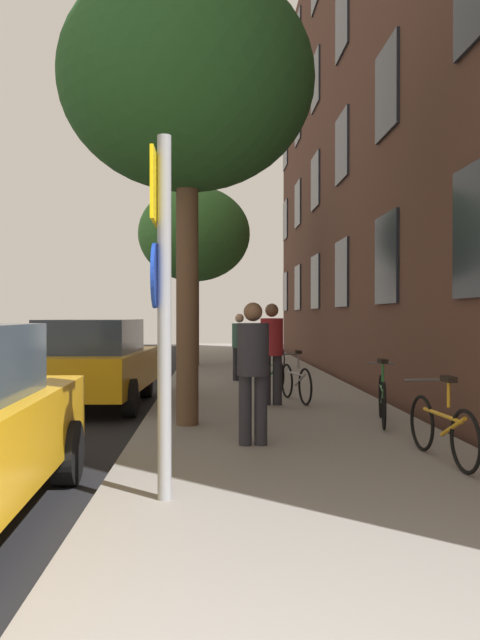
{
  "coord_description": "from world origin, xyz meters",
  "views": [
    {
      "loc": [
        0.04,
        -1.69,
        1.7
      ],
      "look_at": [
        0.65,
        11.85,
        1.61
      ],
      "focal_mm": 35.28,
      "sensor_mm": 36.0,
      "label": 1
    }
  ],
  "objects_px": {
    "tree_near": "(187,84)",
    "bicycle_5": "(279,357)",
    "traffic_light": "(194,297)",
    "car_1": "(94,362)",
    "pedestrian_0": "(253,364)",
    "pedestrian_2": "(239,342)",
    "sign_post": "(161,290)",
    "tree_far": "(194,235)",
    "bicycle_4": "(261,363)",
    "bicycle_2": "(296,381)",
    "pedestrian_1": "(272,347)",
    "bicycle_1": "(382,398)",
    "bicycle_0": "(442,428)",
    "bicycle_3": "(271,371)"
  },
  "relations": [
    {
      "from": "sign_post",
      "to": "bicycle_4",
      "type": "xyz_separation_m",
      "value": [
        1.71,
        10.86,
        -1.45
      ]
    },
    {
      "from": "sign_post",
      "to": "bicycle_4",
      "type": "distance_m",
      "value": 11.09
    },
    {
      "from": "bicycle_0",
      "to": "bicycle_1",
      "type": "distance_m",
      "value": 2.4
    },
    {
      "from": "bicycle_5",
      "to": "pedestrian_1",
      "type": "relative_size",
      "value": 0.94
    },
    {
      "from": "bicycle_2",
      "to": "pedestrian_2",
      "type": "height_order",
      "value": "pedestrian_2"
    },
    {
      "from": "bicycle_0",
      "to": "bicycle_2",
      "type": "xyz_separation_m",
      "value": [
        -0.95,
        4.8,
        0.0
      ]
    },
    {
      "from": "bicycle_2",
      "to": "tree_near",
      "type": "bearing_deg",
      "value": -128.86
    },
    {
      "from": "bicycle_0",
      "to": "pedestrian_2",
      "type": "distance_m",
      "value": 8.78
    },
    {
      "from": "tree_near",
      "to": "bicycle_5",
      "type": "distance_m",
      "value": 10.86
    },
    {
      "from": "pedestrian_0",
      "to": "pedestrian_2",
      "type": "distance_m",
      "value": 7.61
    },
    {
      "from": "bicycle_0",
      "to": "bicycle_3",
      "type": "bearing_deg",
      "value": 99.25
    },
    {
      "from": "tree_near",
      "to": "bicycle_4",
      "type": "xyz_separation_m",
      "value": [
        1.63,
        7.16,
        -4.59
      ]
    },
    {
      "from": "sign_post",
      "to": "tree_near",
      "type": "xyz_separation_m",
      "value": [
        0.08,
        3.71,
        3.14
      ]
    },
    {
      "from": "tree_near",
      "to": "bicycle_2",
      "type": "height_order",
      "value": "tree_near"
    },
    {
      "from": "tree_far",
      "to": "bicycle_5",
      "type": "bearing_deg",
      "value": -28.55
    },
    {
      "from": "bicycle_2",
      "to": "car_1",
      "type": "relative_size",
      "value": 0.4
    },
    {
      "from": "bicycle_1",
      "to": "pedestrian_1",
      "type": "height_order",
      "value": "pedestrian_1"
    },
    {
      "from": "bicycle_2",
      "to": "bicycle_5",
      "type": "relative_size",
      "value": 0.99
    },
    {
      "from": "bicycle_2",
      "to": "bicycle_4",
      "type": "height_order",
      "value": "bicycle_2"
    },
    {
      "from": "bicycle_2",
      "to": "traffic_light",
      "type": "bearing_deg",
      "value": 99.81
    },
    {
      "from": "bicycle_4",
      "to": "sign_post",
      "type": "bearing_deg",
      "value": -98.94
    },
    {
      "from": "bicycle_4",
      "to": "pedestrian_2",
      "type": "bearing_deg",
      "value": -120.16
    },
    {
      "from": "bicycle_2",
      "to": "bicycle_5",
      "type": "bearing_deg",
      "value": 86.23
    },
    {
      "from": "pedestrian_0",
      "to": "pedestrian_1",
      "type": "height_order",
      "value": "pedestrian_1"
    },
    {
      "from": "pedestrian_1",
      "to": "bicycle_5",
      "type": "bearing_deg",
      "value": 82.83
    },
    {
      "from": "sign_post",
      "to": "bicycle_1",
      "type": "relative_size",
      "value": 1.88
    },
    {
      "from": "tree_far",
      "to": "pedestrian_0",
      "type": "distance_m",
      "value": 12.88
    },
    {
      "from": "bicycle_0",
      "to": "bicycle_1",
      "type": "xyz_separation_m",
      "value": [
        0.0,
        2.4,
        0.01
      ]
    },
    {
      "from": "bicycle_5",
      "to": "pedestrian_1",
      "type": "xyz_separation_m",
      "value": [
        -0.96,
        -7.61,
        0.67
      ]
    },
    {
      "from": "bicycle_4",
      "to": "pedestrian_2",
      "type": "distance_m",
      "value": 1.33
    },
    {
      "from": "tree_far",
      "to": "bicycle_4",
      "type": "xyz_separation_m",
      "value": [
        1.83,
        -3.8,
        -3.82
      ]
    },
    {
      "from": "bicycle_0",
      "to": "pedestrian_1",
      "type": "distance_m",
      "value": 4.66
    },
    {
      "from": "tree_far",
      "to": "bicycle_1",
      "type": "relative_size",
      "value": 3.42
    },
    {
      "from": "tree_far",
      "to": "bicycle_3",
      "type": "height_order",
      "value": "tree_far"
    },
    {
      "from": "bicycle_1",
      "to": "bicycle_4",
      "type": "height_order",
      "value": "bicycle_1"
    },
    {
      "from": "pedestrian_2",
      "to": "pedestrian_0",
      "type": "bearing_deg",
      "value": -91.31
    },
    {
      "from": "bicycle_4",
      "to": "pedestrian_0",
      "type": "height_order",
      "value": "pedestrian_0"
    },
    {
      "from": "bicycle_1",
      "to": "pedestrian_1",
      "type": "distance_m",
      "value": 2.54
    },
    {
      "from": "bicycle_5",
      "to": "bicycle_3",
      "type": "bearing_deg",
      "value": -98.3
    },
    {
      "from": "bicycle_2",
      "to": "bicycle_5",
      "type": "xyz_separation_m",
      "value": [
        0.47,
        7.2,
        -0.02
      ]
    },
    {
      "from": "tree_far",
      "to": "sign_post",
      "type": "bearing_deg",
      "value": -89.53
    },
    {
      "from": "sign_post",
      "to": "bicycle_2",
      "type": "relative_size",
      "value": 1.88
    },
    {
      "from": "traffic_light",
      "to": "car_1",
      "type": "bearing_deg",
      "value": -96.77
    },
    {
      "from": "traffic_light",
      "to": "pedestrian_1",
      "type": "xyz_separation_m",
      "value": [
        1.75,
        -13.35,
        -1.3
      ]
    },
    {
      "from": "sign_post",
      "to": "car_1",
      "type": "xyz_separation_m",
      "value": [
        -1.76,
        6.34,
        -1.08
      ]
    },
    {
      "from": "tree_near",
      "to": "bicycle_2",
      "type": "relative_size",
      "value": 3.93
    },
    {
      "from": "bicycle_3",
      "to": "pedestrian_2",
      "type": "bearing_deg",
      "value": 115.18
    },
    {
      "from": "bicycle_1",
      "to": "pedestrian_2",
      "type": "relative_size",
      "value": 1.02
    },
    {
      "from": "bicycle_0",
      "to": "bicycle_2",
      "type": "relative_size",
      "value": 1.04
    },
    {
      "from": "pedestrian_2",
      "to": "bicycle_2",
      "type": "bearing_deg",
      "value": -77.01
    }
  ]
}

